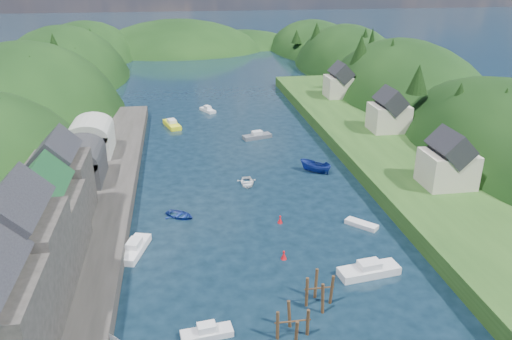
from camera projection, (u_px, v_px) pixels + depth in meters
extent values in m
plane|color=black|center=(238.00, 146.00, 95.41)|extent=(600.00, 600.00, 0.00)
ellipsoid|color=black|center=(32.00, 157.00, 115.26)|extent=(44.00, 75.56, 52.00)
ellipsoid|color=black|center=(67.00, 106.00, 154.26)|extent=(44.00, 75.56, 48.19)
ellipsoid|color=black|center=(88.00, 74.00, 192.00)|extent=(44.00, 75.56, 39.00)
ellipsoid|color=black|center=(503.00, 208.00, 88.41)|extent=(36.00, 75.56, 44.49)
ellipsoid|color=black|center=(401.00, 135.00, 127.91)|extent=(36.00, 75.56, 48.00)
ellipsoid|color=black|center=(347.00, 93.00, 166.93)|extent=(36.00, 75.56, 44.49)
ellipsoid|color=black|center=(314.00, 66.00, 204.71)|extent=(36.00, 75.56, 36.00)
ellipsoid|color=black|center=(179.00, 74.00, 207.36)|extent=(80.00, 60.00, 44.00)
ellipsoid|color=black|center=(243.00, 72.00, 221.28)|extent=(70.00, 56.00, 36.00)
cone|color=black|center=(32.00, 70.00, 99.49)|extent=(4.73, 4.73, 5.81)
cone|color=black|center=(25.00, 62.00, 105.43)|extent=(4.34, 4.34, 6.86)
cone|color=black|center=(64.00, 71.00, 118.40)|extent=(5.28, 5.28, 5.87)
cone|color=black|center=(54.00, 47.00, 126.82)|extent=(4.77, 4.77, 7.19)
cone|color=black|center=(76.00, 58.00, 134.03)|extent=(4.07, 4.07, 5.84)
cone|color=black|center=(74.00, 48.00, 145.37)|extent=(4.56, 4.56, 7.63)
cone|color=black|center=(78.00, 46.00, 157.41)|extent=(4.75, 4.75, 6.00)
cone|color=black|center=(91.00, 40.00, 165.02)|extent=(4.27, 4.27, 7.50)
cone|color=black|center=(504.00, 108.00, 79.52)|extent=(5.03, 5.03, 6.46)
cone|color=black|center=(459.00, 102.00, 86.87)|extent=(5.29, 5.29, 6.85)
cone|color=black|center=(418.00, 79.00, 93.62)|extent=(4.07, 4.07, 5.60)
cone|color=black|center=(423.00, 85.00, 107.46)|extent=(3.40, 3.40, 5.78)
cone|color=black|center=(391.00, 58.00, 118.16)|extent=(4.94, 4.94, 9.24)
cone|color=black|center=(361.00, 50.00, 122.88)|extent=(5.25, 5.25, 7.27)
cone|color=black|center=(372.00, 44.00, 131.49)|extent=(3.36, 3.36, 8.68)
cone|color=black|center=(365.00, 42.00, 146.24)|extent=(4.57, 4.57, 8.08)
cone|color=black|center=(336.00, 40.00, 161.05)|extent=(3.59, 3.59, 7.06)
cone|color=black|center=(317.00, 31.00, 166.60)|extent=(4.14, 4.14, 5.87)
cone|color=black|center=(297.00, 36.00, 180.61)|extent=(3.83, 3.83, 4.87)
cube|color=#2D2B28|center=(82.00, 226.00, 64.20)|extent=(12.00, 110.00, 2.00)
cube|color=#234719|center=(24.00, 228.00, 63.10)|extent=(12.00, 110.00, 2.50)
cube|color=#2D2B28|center=(22.00, 263.00, 46.29)|extent=(8.00, 9.00, 9.00)
cube|color=black|center=(10.00, 211.00, 44.20)|extent=(5.88, 9.36, 5.88)
cube|color=#2D2B28|center=(46.00, 226.00, 54.89)|extent=(8.00, 9.00, 7.00)
cube|color=#1E592D|center=(39.00, 189.00, 53.19)|extent=(5.88, 9.36, 5.88)
cube|color=#2D2B28|center=(61.00, 188.00, 62.92)|extent=(7.00, 8.00, 8.00)
cube|color=black|center=(55.00, 153.00, 61.07)|extent=(5.15, 8.32, 5.15)
cube|color=#2D2D30|center=(80.00, 168.00, 74.64)|extent=(7.00, 9.00, 4.00)
cylinder|color=#2D2D30|center=(78.00, 155.00, 73.87)|extent=(7.00, 9.00, 7.00)
cube|color=#B2B2A8|center=(91.00, 142.00, 85.59)|extent=(7.00, 9.00, 4.00)
cylinder|color=#B2B2A8|center=(90.00, 131.00, 84.83)|extent=(7.00, 9.00, 7.00)
cube|color=#234719|center=(383.00, 151.00, 89.41)|extent=(16.00, 120.00, 2.40)
cube|color=beige|center=(447.00, 169.00, 71.85)|extent=(7.00, 6.00, 5.00)
cube|color=black|center=(451.00, 147.00, 70.58)|extent=(5.15, 6.24, 5.15)
cube|color=beige|center=(389.00, 118.00, 95.88)|extent=(7.00, 6.00, 5.00)
cube|color=black|center=(390.00, 101.00, 94.60)|extent=(5.15, 6.24, 5.15)
cube|color=beige|center=(340.00, 86.00, 120.39)|extent=(7.00, 6.00, 5.00)
cube|color=black|center=(341.00, 73.00, 119.11)|extent=(5.15, 6.24, 5.15)
cylinder|color=#382314|center=(308.00, 325.00, 46.31)|extent=(0.32, 0.32, 3.56)
cylinder|color=#382314|center=(289.00, 317.00, 47.41)|extent=(0.32, 0.32, 3.56)
cylinder|color=#382314|center=(278.00, 328.00, 45.90)|extent=(0.32, 0.32, 3.56)
cylinder|color=#382314|center=(296.00, 337.00, 44.80)|extent=(0.32, 0.32, 3.56)
cylinder|color=#382314|center=(293.00, 321.00, 45.88)|extent=(3.43, 0.16, 0.16)
cylinder|color=#382314|center=(331.00, 292.00, 50.62)|extent=(0.32, 0.32, 3.95)
cylinder|color=#382314|center=(316.00, 286.00, 51.62)|extent=(0.32, 0.32, 3.95)
cylinder|color=#382314|center=(307.00, 294.00, 50.25)|extent=(0.32, 0.32, 3.95)
cylinder|color=#382314|center=(323.00, 301.00, 49.26)|extent=(0.32, 0.32, 3.95)
cylinder|color=#382314|center=(319.00, 288.00, 50.20)|extent=(3.09, 0.16, 0.16)
cone|color=red|center=(284.00, 256.00, 58.66)|extent=(0.70, 0.70, 0.90)
sphere|color=red|center=(284.00, 252.00, 58.47)|extent=(0.30, 0.30, 0.30)
cone|color=red|center=(280.00, 220.00, 66.86)|extent=(0.70, 0.70, 0.90)
sphere|color=red|center=(280.00, 217.00, 66.67)|extent=(0.30, 0.30, 0.30)
imported|color=navy|center=(180.00, 215.00, 68.51)|extent=(5.24, 5.01, 0.88)
cube|color=silver|center=(361.00, 224.00, 66.10)|extent=(4.03, 4.13, 0.61)
cube|color=white|center=(135.00, 249.00, 60.06)|extent=(3.80, 6.65, 0.89)
cube|color=silver|center=(134.00, 243.00, 59.74)|extent=(2.03, 2.54, 0.70)
cube|color=silver|center=(207.00, 334.00, 46.49)|extent=(5.01, 2.20, 0.68)
cube|color=silver|center=(207.00, 327.00, 46.22)|extent=(1.83, 1.33, 0.70)
imported|color=navy|center=(315.00, 167.00, 83.09)|extent=(5.55, 4.88, 2.09)
imported|color=white|center=(247.00, 182.00, 78.71)|extent=(3.32, 4.49, 0.90)
cube|color=silver|center=(369.00, 271.00, 55.74)|extent=(7.18, 3.21, 0.97)
cube|color=silver|center=(369.00, 264.00, 55.40)|extent=(2.62, 1.92, 0.70)
cube|color=white|center=(208.00, 110.00, 117.60)|extent=(3.71, 5.21, 0.70)
cube|color=silver|center=(207.00, 107.00, 117.32)|extent=(1.81, 2.08, 0.70)
cube|color=yellow|center=(172.00, 125.00, 106.54)|extent=(4.04, 7.12, 0.95)
cube|color=silver|center=(172.00, 121.00, 106.21)|extent=(2.16, 2.71, 0.70)
cube|color=#585C64|center=(257.00, 137.00, 99.52)|extent=(6.07, 3.42, 0.81)
cube|color=silver|center=(257.00, 133.00, 99.22)|extent=(2.31, 1.84, 0.70)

